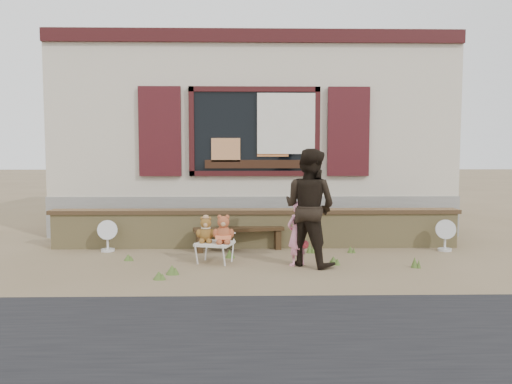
{
  "coord_description": "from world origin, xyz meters",
  "views": [
    {
      "loc": [
        -0.17,
        -7.63,
        1.66
      ],
      "look_at": [
        0.0,
        0.6,
        1.0
      ],
      "focal_mm": 35.0,
      "sensor_mm": 36.0,
      "label": 1
    }
  ],
  "objects_px": {
    "folding_chair": "(215,244)",
    "child": "(297,233)",
    "bench": "(239,234)",
    "teddy_bear_right": "(223,229)",
    "teddy_bear_left": "(206,229)",
    "adult": "(310,207)"
  },
  "relations": [
    {
      "from": "folding_chair",
      "to": "adult",
      "type": "relative_size",
      "value": 0.36
    },
    {
      "from": "teddy_bear_right",
      "to": "child",
      "type": "bearing_deg",
      "value": 9.84
    },
    {
      "from": "folding_chair",
      "to": "child",
      "type": "bearing_deg",
      "value": 8.72
    },
    {
      "from": "bench",
      "to": "adult",
      "type": "xyz_separation_m",
      "value": [
        1.05,
        -1.14,
        0.57
      ]
    },
    {
      "from": "teddy_bear_right",
      "to": "child",
      "type": "distance_m",
      "value": 1.09
    },
    {
      "from": "folding_chair",
      "to": "teddy_bear_right",
      "type": "height_order",
      "value": "teddy_bear_right"
    },
    {
      "from": "teddy_bear_right",
      "to": "adult",
      "type": "xyz_separation_m",
      "value": [
        1.26,
        -0.12,
        0.33
      ]
    },
    {
      "from": "child",
      "to": "adult",
      "type": "height_order",
      "value": "adult"
    },
    {
      "from": "folding_chair",
      "to": "bench",
      "type": "bearing_deg",
      "value": 87.8
    },
    {
      "from": "teddy_bear_right",
      "to": "folding_chair",
      "type": "bearing_deg",
      "value": 180.0
    },
    {
      "from": "teddy_bear_right",
      "to": "adult",
      "type": "relative_size",
      "value": 0.25
    },
    {
      "from": "folding_chair",
      "to": "child",
      "type": "xyz_separation_m",
      "value": [
        1.21,
        -0.18,
        0.19
      ]
    },
    {
      "from": "child",
      "to": "folding_chair",
      "type": "bearing_deg",
      "value": -45.18
    },
    {
      "from": "bench",
      "to": "folding_chair",
      "type": "distance_m",
      "value": 1.04
    },
    {
      "from": "teddy_bear_right",
      "to": "adult",
      "type": "height_order",
      "value": "adult"
    },
    {
      "from": "bench",
      "to": "teddy_bear_left",
      "type": "height_order",
      "value": "teddy_bear_left"
    },
    {
      "from": "child",
      "to": "adult",
      "type": "distance_m",
      "value": 0.42
    },
    {
      "from": "bench",
      "to": "child",
      "type": "distance_m",
      "value": 1.46
    },
    {
      "from": "teddy_bear_left",
      "to": "child",
      "type": "relative_size",
      "value": 0.41
    },
    {
      "from": "folding_chair",
      "to": "child",
      "type": "distance_m",
      "value": 1.24
    },
    {
      "from": "folding_chair",
      "to": "teddy_bear_right",
      "type": "distance_m",
      "value": 0.28
    },
    {
      "from": "teddy_bear_left",
      "to": "adult",
      "type": "relative_size",
      "value": 0.23
    }
  ]
}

